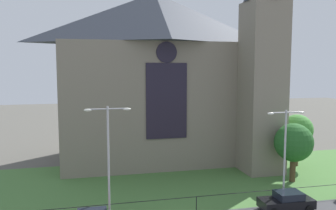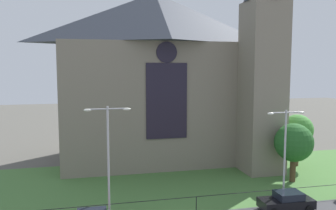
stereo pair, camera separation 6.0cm
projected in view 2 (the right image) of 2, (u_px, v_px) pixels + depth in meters
The scene contains 9 objects.
ground at pixel (157, 182), 35.05m from camera, with size 160.00×160.00×0.00m, color #56544C.
grass_verge at pixel (161, 189), 33.11m from camera, with size 120.00×20.00×0.01m, color #477538.
church_building at pixel (163, 75), 42.62m from camera, with size 23.20×16.20×26.00m.
iron_railing at pixel (196, 198), 28.06m from camera, with size 33.78×0.07×1.13m.
tree_right_near at pixel (294, 143), 34.84m from camera, with size 3.77×3.77×5.80m.
tree_right_far at pixel (297, 130), 40.49m from camera, with size 3.54×3.54×5.92m.
streetlamp_near at pixel (108, 148), 25.95m from camera, with size 3.37×0.26×8.48m.
streetlamp_far at pixel (285, 144), 29.25m from camera, with size 3.37×0.26×7.80m.
parked_car_black at pixel (287, 201), 28.04m from camera, with size 4.25×2.11×1.51m.
Camera 2 is at (-6.67, -23.39, 11.31)m, focal length 38.06 mm.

